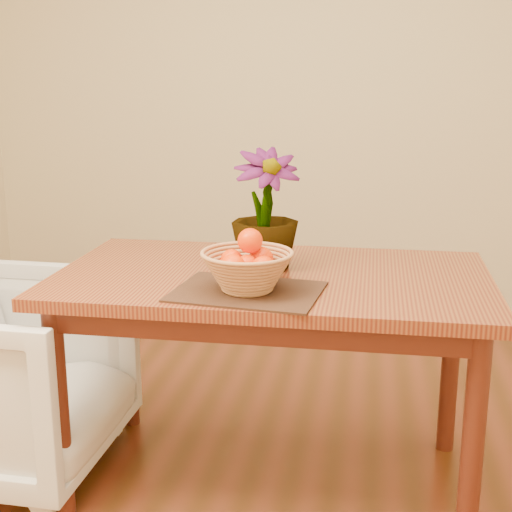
% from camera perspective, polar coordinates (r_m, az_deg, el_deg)
% --- Properties ---
extents(wall_back, '(4.00, 0.02, 2.70)m').
position_cam_1_polar(wall_back, '(4.17, 5.30, 13.87)').
color(wall_back, beige).
rests_on(wall_back, floor).
extents(table, '(1.40, 0.80, 0.75)m').
position_cam_1_polar(table, '(2.34, 1.29, -3.44)').
color(table, brown).
rests_on(table, floor).
extents(placemat, '(0.46, 0.37, 0.01)m').
position_cam_1_polar(placemat, '(2.11, -0.71, -2.86)').
color(placemat, '#3B2215').
rests_on(placemat, table).
extents(wicker_basket, '(0.27, 0.27, 0.11)m').
position_cam_1_polar(wicker_basket, '(2.09, -0.71, -1.33)').
color(wicker_basket, '#BD7C4F').
rests_on(wicker_basket, placemat).
extents(orange_pile, '(0.17, 0.18, 0.13)m').
position_cam_1_polar(orange_pile, '(2.09, -0.67, -0.25)').
color(orange_pile, '#FF4404').
rests_on(orange_pile, wicker_basket).
extents(potted_plant, '(0.29, 0.29, 0.40)m').
position_cam_1_polar(potted_plant, '(2.33, 0.74, 3.71)').
color(potted_plant, '#184212').
rests_on(potted_plant, table).
extents(armchair, '(0.71, 0.76, 0.76)m').
position_cam_1_polar(armchair, '(2.68, -19.38, -8.34)').
color(armchair, gray).
rests_on(armchair, floor).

